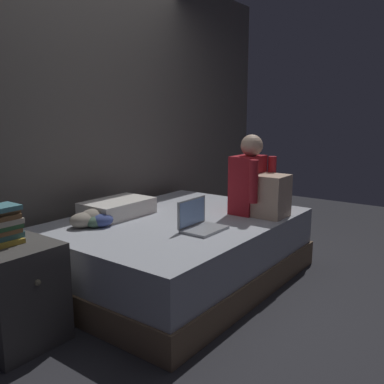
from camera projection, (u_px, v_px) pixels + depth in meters
name	position (u px, v px, depth m)	size (l,w,h in m)	color
ground_plane	(193.00, 297.00, 3.04)	(8.00, 8.00, 0.00)	#2D2D33
wall_back	(79.00, 111.00, 3.49)	(5.60, 0.10, 2.70)	#605B56
bed	(178.00, 249.00, 3.33)	(2.00, 1.50, 0.51)	#7A6047
nightstand	(17.00, 295.00, 2.39)	(0.44, 0.46, 0.60)	#474442
person_sitting	(257.00, 184.00, 3.37)	(0.39, 0.44, 0.66)	#B21E28
laptop	(199.00, 222.00, 2.95)	(0.32, 0.23, 0.22)	#9EA0A5
pillow	(118.00, 208.00, 3.36)	(0.56, 0.36, 0.13)	silver
book_stack	(0.00, 225.00, 2.33)	(0.24, 0.16, 0.23)	gold
clothes_pile	(92.00, 219.00, 3.05)	(0.30, 0.26, 0.12)	gray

